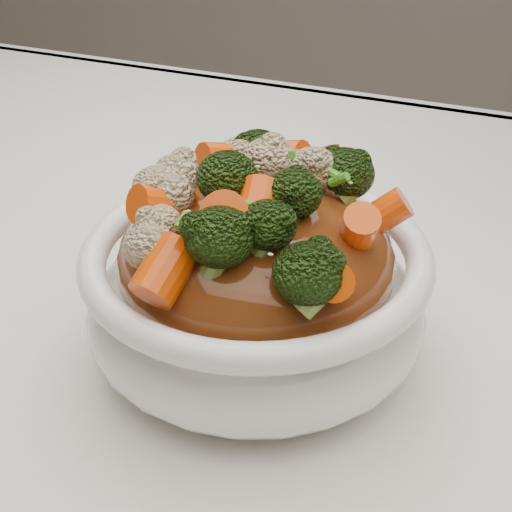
% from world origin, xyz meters
% --- Properties ---
extents(tablecloth, '(1.20, 0.80, 0.04)m').
position_xyz_m(tablecloth, '(0.00, 0.00, 0.73)').
color(tablecloth, white).
rests_on(tablecloth, dining_table).
extents(bowl, '(0.22, 0.22, 0.08)m').
position_xyz_m(bowl, '(0.01, -0.05, 0.79)').
color(bowl, white).
rests_on(bowl, tablecloth).
extents(sauce_base, '(0.17, 0.17, 0.09)m').
position_xyz_m(sauce_base, '(0.01, -0.05, 0.82)').
color(sauce_base, '#5C2A0F').
rests_on(sauce_base, bowl).
extents(carrots, '(0.17, 0.17, 0.05)m').
position_xyz_m(carrots, '(0.01, -0.05, 0.87)').
color(carrots, '#DA4707').
rests_on(carrots, sauce_base).
extents(broccoli, '(0.17, 0.17, 0.04)m').
position_xyz_m(broccoli, '(0.01, -0.05, 0.87)').
color(broccoli, black).
rests_on(broccoli, sauce_base).
extents(cauliflower, '(0.17, 0.17, 0.03)m').
position_xyz_m(cauliflower, '(0.01, -0.05, 0.87)').
color(cauliflower, '#C9B589').
rests_on(cauliflower, sauce_base).
extents(scallions, '(0.13, 0.13, 0.02)m').
position_xyz_m(scallions, '(0.01, -0.05, 0.87)').
color(scallions, '#3D9522').
rests_on(scallions, sauce_base).
extents(sesame_seeds, '(0.15, 0.15, 0.01)m').
position_xyz_m(sesame_seeds, '(0.01, -0.05, 0.87)').
color(sesame_seeds, beige).
rests_on(sesame_seeds, sauce_base).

